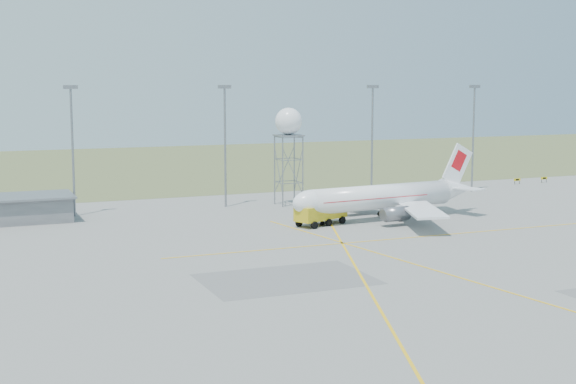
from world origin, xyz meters
name	(u,v)px	position (x,y,z in m)	size (l,w,h in m)	color
ground	(530,294)	(0.00, 0.00, 0.00)	(400.00, 400.00, 0.00)	gray
grass_strip	(173,164)	(0.00, 140.00, 0.01)	(400.00, 120.00, 0.03)	#556738
building_grey	(8,209)	(-45.00, 64.00, 1.97)	(19.00, 10.00, 3.90)	gray
mast_a	(72,140)	(-35.00, 66.00, 12.07)	(2.20, 0.50, 20.50)	gray
mast_b	(225,136)	(-10.00, 66.00, 12.07)	(2.20, 0.50, 20.50)	gray
mast_c	(372,132)	(18.00, 66.00, 12.07)	(2.20, 0.50, 20.50)	gray
mast_d	(473,129)	(40.00, 66.00, 12.07)	(2.20, 0.50, 20.50)	gray
taxi_sign_near	(517,180)	(55.60, 72.00, 0.89)	(1.60, 0.17, 1.20)	black
taxi_sign_far	(544,178)	(62.60, 72.00, 0.89)	(1.60, 0.17, 1.20)	black
airliner_main	(383,197)	(8.20, 44.21, 3.46)	(33.19, 32.13, 11.30)	white
radar_tower	(289,151)	(0.63, 63.75, 9.37)	(4.61, 4.61, 16.69)	gray
fire_truck	(322,213)	(-2.35, 43.80, 1.69)	(9.22, 6.22, 3.51)	gold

